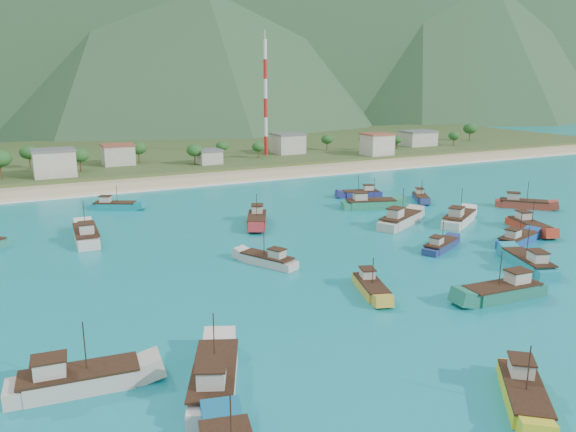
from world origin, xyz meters
name	(u,v)px	position (x,y,z in m)	size (l,w,h in m)	color
ground	(309,263)	(0.00, 0.00, 0.00)	(600.00, 600.00, 0.00)	#0D8090
beach	(172,182)	(0.00, 79.00, 0.00)	(400.00, 18.00, 1.20)	beige
land	(128,156)	(0.00, 140.00, 0.00)	(400.00, 110.00, 2.40)	#385123
surf_line	(182,188)	(0.00, 69.50, 0.00)	(400.00, 2.50, 0.08)	white
village	(190,153)	(12.13, 101.12, 4.81)	(209.32, 30.74, 7.26)	beige
vegetation	(127,155)	(-7.19, 102.91, 5.07)	(276.95, 25.19, 8.87)	#235623
radio_tower	(266,98)	(41.93, 108.00, 21.18)	(1.20, 1.20, 39.16)	red
boat_0	(522,204)	(60.56, 12.52, 0.79)	(10.03, 10.14, 6.50)	#A53827
boat_2	(529,226)	(46.19, -1.53, 0.76)	(5.94, 11.22, 6.36)	#AD2D19
boat_3	(214,381)	(-25.30, -28.01, 0.98)	(8.65, 13.26, 7.58)	beige
boat_7	(504,292)	(15.65, -23.77, 0.85)	(11.81, 4.23, 6.85)	#1C6A55
boat_8	(529,263)	(28.22, -16.97, 0.80)	(6.84, 11.57, 6.57)	teal
boat_10	(114,206)	(-20.24, 51.76, 0.66)	(10.05, 7.20, 5.81)	#0F838E
boat_11	(440,247)	(22.87, -3.65, 0.57)	(9.24, 6.25, 5.30)	navy
boat_12	(257,220)	(2.35, 25.55, 0.83)	(7.94, 11.73, 6.73)	#A92A2D
boat_13	(421,198)	(45.57, 28.74, 0.55)	(6.49, 8.93, 5.18)	navy
boat_15	(517,240)	(36.95, -7.08, 0.71)	(10.66, 5.91, 6.04)	#19459A
boat_18	(268,261)	(-6.03, 2.21, 0.64)	(6.84, 9.84, 5.67)	beige
boat_19	(77,381)	(-36.47, -22.26, 0.87)	(12.09, 4.65, 6.97)	#BBB5AA
boat_21	(361,194)	(35.56, 38.62, 0.64)	(10.02, 5.29, 5.68)	navy
boat_22	(371,288)	(1.50, -14.23, 0.60)	(5.41, 9.62, 5.45)	gold
boat_24	(523,395)	(-1.70, -42.06, 0.74)	(9.08, 10.17, 6.24)	gold
boat_25	(400,221)	(26.83, 12.27, 0.98)	(13.07, 9.35, 7.56)	#B8B4A7
boat_26	(86,236)	(-29.09, 28.27, 0.96)	(4.40, 12.75, 7.43)	beige
boat_27	(370,204)	(30.09, 27.24, 0.90)	(12.51, 6.97, 7.09)	#25815D
boat_28	(459,219)	(38.01, 8.15, 0.93)	(12.38, 9.60, 7.28)	silver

